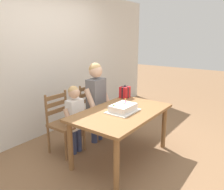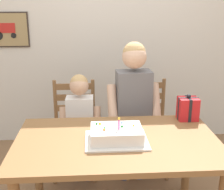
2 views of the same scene
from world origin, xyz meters
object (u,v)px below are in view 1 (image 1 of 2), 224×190
object	(u,v)px
dining_table	(122,117)
chair_right	(94,110)
gift_box_red_large	(125,92)
chair_left	(64,123)
child_older	(96,95)
child_younger	(75,113)
birthday_cake	(123,108)

from	to	relation	value
dining_table	chair_right	size ratio (longest dim) A/B	1.59
gift_box_red_large	chair_left	size ratio (longest dim) A/B	0.24
chair_right	child_older	size ratio (longest dim) A/B	0.69
dining_table	chair_right	world-z (taller)	chair_right
child_older	dining_table	bearing A→B (deg)	-107.62
chair_left	child_younger	bearing A→B (deg)	-69.34
chair_left	chair_right	bearing A→B (deg)	-0.00
dining_table	child_younger	xyz separation A→B (m)	(-0.29, 0.64, 0.01)
chair_left	child_older	xyz separation A→B (m)	(0.56, -0.18, 0.35)
dining_table	chair_right	distance (m)	0.91
chair_right	child_younger	size ratio (longest dim) A/B	0.88
child_older	child_younger	bearing A→B (deg)	179.93
chair_right	child_older	xyz separation A→B (m)	(-0.15, -0.18, 0.35)
gift_box_red_large	child_older	world-z (taller)	child_older
chair_left	child_older	size ratio (longest dim) A/B	0.69
child_older	birthday_cake	bearing A→B (deg)	-107.54
dining_table	child_older	distance (m)	0.69
child_older	chair_right	bearing A→B (deg)	49.46
chair_right	chair_left	bearing A→B (deg)	180.00
birthday_cake	child_younger	bearing A→B (deg)	113.01
child_younger	child_older	bearing A→B (deg)	-0.07
child_older	child_younger	distance (m)	0.52
birthday_cake	gift_box_red_large	distance (m)	0.73
chair_left	child_younger	distance (m)	0.26
birthday_cake	chair_right	xyz separation A→B (m)	(0.36, 0.84, -0.30)
birthday_cake	child_younger	distance (m)	0.73
chair_right	gift_box_red_large	bearing A→B (deg)	-60.70
gift_box_red_large	chair_left	bearing A→B (deg)	154.46
birthday_cake	gift_box_red_large	xyz separation A→B (m)	(0.62, 0.38, 0.05)
dining_table	birthday_cake	size ratio (longest dim) A/B	3.33
gift_box_red_large	child_younger	world-z (taller)	child_younger
dining_table	child_younger	world-z (taller)	child_younger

